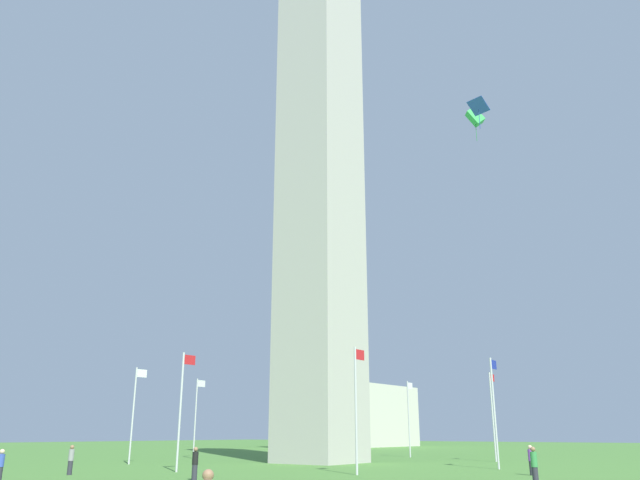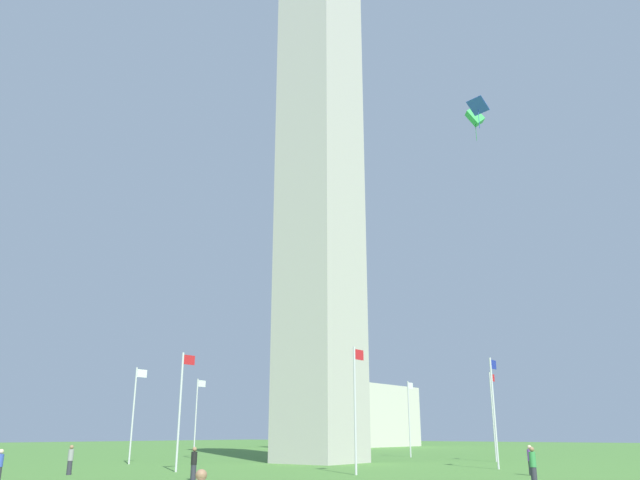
% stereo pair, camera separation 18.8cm
% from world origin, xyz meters
% --- Properties ---
extents(ground_plane, '(260.00, 260.00, 0.00)m').
position_xyz_m(ground_plane, '(0.00, 0.00, 0.00)').
color(ground_plane, '#477A33').
extents(obelisk_monument, '(6.15, 6.15, 55.94)m').
position_xyz_m(obelisk_monument, '(0.00, 0.00, 27.97)').
color(obelisk_monument, '#B7B2A8').
rests_on(obelisk_monument, ground).
extents(flagpole_n, '(1.12, 0.14, 7.62)m').
position_xyz_m(flagpole_n, '(15.50, 0.00, 4.19)').
color(flagpole_n, silver).
rests_on(flagpole_n, ground).
extents(flagpole_ne, '(1.12, 0.14, 7.62)m').
position_xyz_m(flagpole_ne, '(10.98, 10.91, 4.19)').
color(flagpole_ne, silver).
rests_on(flagpole_ne, ground).
extents(flagpole_e, '(1.12, 0.14, 7.62)m').
position_xyz_m(flagpole_e, '(0.06, 15.43, 4.19)').
color(flagpole_e, silver).
rests_on(flagpole_e, ground).
extents(flagpole_se, '(1.12, 0.14, 7.62)m').
position_xyz_m(flagpole_se, '(-10.85, 10.91, 4.19)').
color(flagpole_se, silver).
rests_on(flagpole_se, ground).
extents(flagpole_s, '(1.12, 0.14, 7.62)m').
position_xyz_m(flagpole_s, '(-15.37, 0.00, 4.19)').
color(flagpole_s, silver).
rests_on(flagpole_s, ground).
extents(flagpole_sw, '(1.12, 0.14, 7.62)m').
position_xyz_m(flagpole_sw, '(-10.85, -10.91, 4.19)').
color(flagpole_sw, silver).
rests_on(flagpole_sw, ground).
extents(flagpole_w, '(1.12, 0.14, 7.62)m').
position_xyz_m(flagpole_w, '(0.06, -15.43, 4.19)').
color(flagpole_w, silver).
rests_on(flagpole_w, ground).
extents(flagpole_nw, '(1.12, 0.14, 7.62)m').
position_xyz_m(flagpole_nw, '(10.98, -10.91, 4.19)').
color(flagpole_nw, silver).
rests_on(flagpole_nw, ground).
extents(person_black_shirt, '(0.32, 0.32, 1.69)m').
position_xyz_m(person_black_shirt, '(-19.87, -6.54, 0.84)').
color(person_black_shirt, '#2D2D38').
rests_on(person_black_shirt, ground).
extents(person_purple_shirt, '(0.32, 0.32, 1.71)m').
position_xyz_m(person_purple_shirt, '(-4.99, -19.44, 0.85)').
color(person_purple_shirt, '#2D2D38').
rests_on(person_purple_shirt, ground).
extents(person_gray_shirt, '(0.32, 0.32, 1.70)m').
position_xyz_m(person_gray_shirt, '(-21.19, 2.92, 0.85)').
color(person_gray_shirt, '#2D2D38').
rests_on(person_gray_shirt, ground).
extents(person_green_shirt, '(0.32, 0.32, 1.76)m').
position_xyz_m(person_green_shirt, '(-11.59, -21.85, 0.87)').
color(person_green_shirt, '#2D2D38').
rests_on(person_green_shirt, ground).
extents(kite_blue_diamond, '(1.32, 1.52, 2.27)m').
position_xyz_m(kite_blue_diamond, '(-3.70, -17.54, 25.69)').
color(kite_blue_diamond, blue).
extents(kite_green_box, '(1.51, 1.63, 2.98)m').
position_xyz_m(kite_green_box, '(0.52, -15.58, 27.30)').
color(kite_green_box, green).
extents(distant_building, '(27.63, 12.78, 10.59)m').
position_xyz_m(distant_building, '(51.53, 31.83, 5.29)').
color(distant_building, beige).
rests_on(distant_building, ground).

